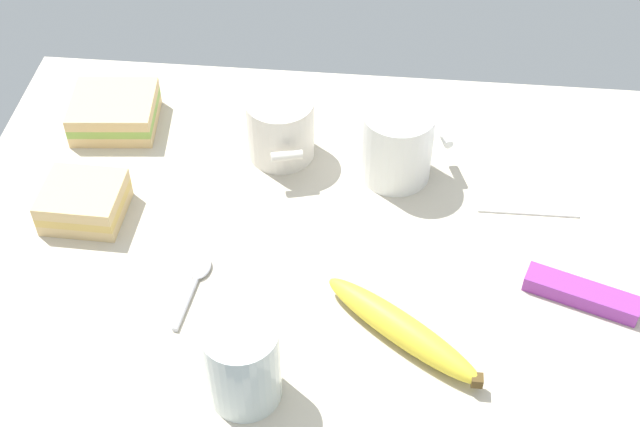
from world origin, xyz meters
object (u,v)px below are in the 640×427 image
Objects in this scene: snack_bar at (582,294)px; spoon at (195,280)px; coffee_mug_milky at (397,144)px; glass_of_milk at (243,367)px; sandwich_main at (115,112)px; sandwich_side at (83,204)px; coffee_mug_black at (281,127)px; banana at (402,329)px; paper_napkin at (524,180)px.

spoon is at bearing -158.27° from snack_bar.
glass_of_milk is (-14.16, -34.62, -0.65)cm from coffee_mug_milky.
glass_of_milk is 16.64cm from spoon.
snack_bar is at bearing -22.74° from sandwich_main.
sandwich_side reaches higher than spoon.
snack_bar is at bearing -41.30° from coffee_mug_milky.
glass_of_milk reaches higher than coffee_mug_black.
spoon is (-8.03, 14.01, -4.04)cm from glass_of_milk.
banana is at bearing -59.86° from coffee_mug_black.
coffee_mug_black is 1.15× the size of sandwich_side.
sandwich_side is at bearing -162.96° from coffee_mug_milky.
coffee_mug_milky is at bearing -9.38° from coffee_mug_black.
snack_bar is at bearing -75.67° from paper_napkin.
sandwich_side is 42.05cm from banana.
paper_napkin is at bearing -4.11° from coffee_mug_black.
glass_of_milk is 0.55× the size of banana.
spoon is at bearing 119.81° from glass_of_milk.
sandwich_main is 0.96× the size of paper_napkin.
sandwich_main is 65.23cm from snack_bar.
sandwich_side is 0.78× the size of paper_napkin.
spoon is 0.87× the size of snack_bar.
banana is 1.49× the size of paper_napkin.
coffee_mug_black is at bearing 175.89° from paper_napkin.
coffee_mug_milky is 1.04× the size of spoon.
spoon is at bearing -137.11° from coffee_mug_milky.
coffee_mug_milky is at bearing -179.25° from paper_napkin.
glass_of_milk is 39.17cm from snack_bar.
sandwich_side is 0.88× the size of spoon.
sandwich_main is 51.77cm from banana.
sandwich_main is 0.65× the size of banana.
coffee_mug_black is 0.60× the size of banana.
paper_napkin is (31.86, -2.29, -4.27)cm from coffee_mug_black.
glass_of_milk reaches higher than sandwich_main.
glass_of_milk reaches higher than spoon.
glass_of_milk is 17.98cm from banana.
coffee_mug_milky is 37.41cm from glass_of_milk.
spoon is (-23.79, 5.79, -1.35)cm from banana.
coffee_mug_milky is 1.19× the size of sandwich_side.
banana is 1.68× the size of spoon.
coffee_mug_black is 33.53cm from banana.
snack_bar is 1.02× the size of paper_napkin.
banana is at bearing -140.01° from snack_bar.
sandwich_main is (-38.57, 6.24, -2.87)cm from coffee_mug_milky.
glass_of_milk is at bearing -131.52° from paper_napkin.
coffee_mug_black reaches higher than paper_napkin.
sandwich_side is 0.76× the size of snack_bar.
sandwich_side reaches higher than paper_napkin.
sandwich_side is at bearing 159.35° from banana.
paper_napkin is at bearing -6.23° from sandwich_main.
spoon is (15.56, -9.04, -1.82)cm from sandwich_side.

